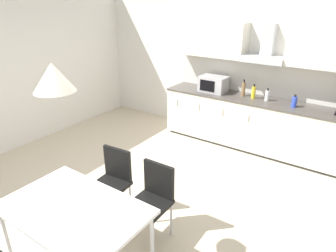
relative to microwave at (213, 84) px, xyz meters
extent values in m
cube|color=beige|center=(0.00, -2.56, -1.06)|extent=(7.94, 8.64, 0.02)
cube|color=silver|center=(0.00, 0.37, 0.37)|extent=(6.35, 0.10, 2.84)
cube|color=#333333|center=(0.83, 0.00, -1.02)|extent=(3.15, 0.58, 0.05)
cube|color=silver|center=(0.83, 0.00, -0.58)|extent=(3.28, 0.63, 0.83)
cube|color=#4C4742|center=(0.83, 0.00, -0.16)|extent=(3.30, 0.65, 0.03)
cube|color=silver|center=(-0.58, -0.33, -0.38)|extent=(0.01, 0.01, 0.14)
cube|color=silver|center=(-0.11, -0.33, -0.38)|extent=(0.01, 0.01, 0.14)
cube|color=silver|center=(0.36, -0.33, -0.38)|extent=(0.01, 0.01, 0.14)
cube|color=silver|center=(0.83, -0.33, -0.38)|extent=(0.01, 0.01, 0.14)
cube|color=silver|center=(0.83, 0.31, 0.14)|extent=(3.28, 0.02, 0.55)
cube|color=silver|center=(-0.17, 0.15, 0.77)|extent=(1.29, 0.34, 0.60)
cube|color=silver|center=(1.82, 0.15, 0.77)|extent=(1.29, 0.34, 0.60)
cube|color=#B7BABF|center=(0.83, 0.13, 0.52)|extent=(0.69, 0.40, 0.10)
cube|color=#B7BABF|center=(0.83, 0.24, 0.80)|extent=(0.20, 0.16, 0.55)
cube|color=#ADADB2|center=(0.00, 0.00, 0.00)|extent=(0.48, 0.34, 0.28)
cube|color=black|center=(-0.04, -0.17, 0.00)|extent=(0.29, 0.01, 0.20)
cylinder|color=yellow|center=(0.75, 0.02, -0.04)|extent=(0.07, 0.07, 0.21)
cylinder|color=black|center=(0.75, 0.02, 0.09)|extent=(0.03, 0.03, 0.05)
cylinder|color=blue|center=(1.44, -0.06, -0.06)|extent=(0.08, 0.08, 0.17)
cylinder|color=black|center=(1.44, -0.06, 0.05)|extent=(0.03, 0.03, 0.04)
cylinder|color=brown|center=(0.56, 0.05, -0.02)|extent=(0.07, 0.07, 0.24)
cylinder|color=black|center=(0.56, 0.05, 0.13)|extent=(0.03, 0.03, 0.05)
cylinder|color=white|center=(0.99, 0.02, -0.05)|extent=(0.07, 0.07, 0.18)
cylinder|color=black|center=(0.99, 0.02, 0.06)|extent=(0.03, 0.03, 0.04)
cube|color=white|center=(0.39, -3.54, -0.32)|extent=(1.34, 0.85, 0.04)
cylinder|color=silver|center=(-0.22, -3.91, -0.69)|extent=(0.04, 0.04, 0.71)
cylinder|color=silver|center=(-0.22, -3.18, -0.69)|extent=(0.04, 0.04, 0.71)
cylinder|color=silver|center=(1.00, -3.18, -0.69)|extent=(0.04, 0.04, 0.71)
cube|color=black|center=(0.09, -2.82, -0.60)|extent=(0.43, 0.43, 0.04)
cube|color=black|center=(0.07, -2.64, -0.38)|extent=(0.38, 0.07, 0.40)
cylinder|color=silver|center=(0.27, -2.97, -0.83)|extent=(0.02, 0.02, 0.43)
cylinder|color=silver|center=(-0.07, -3.00, -0.83)|extent=(0.02, 0.02, 0.43)
cylinder|color=silver|center=(0.24, -2.63, -0.83)|extent=(0.02, 0.02, 0.43)
cylinder|color=silver|center=(-0.10, -2.66, -0.83)|extent=(0.02, 0.02, 0.43)
cube|color=black|center=(0.69, -2.82, -0.60)|extent=(0.41, 0.41, 0.04)
cube|color=black|center=(0.69, -2.64, -0.38)|extent=(0.38, 0.05, 0.40)
cylinder|color=silver|center=(0.86, -2.98, -0.83)|extent=(0.02, 0.02, 0.43)
cylinder|color=silver|center=(0.52, -2.99, -0.83)|extent=(0.02, 0.02, 0.43)
cylinder|color=silver|center=(0.86, -2.64, -0.83)|extent=(0.02, 0.02, 0.43)
cylinder|color=silver|center=(0.52, -2.65, -0.83)|extent=(0.02, 0.02, 0.43)
cone|color=silver|center=(0.39, -3.54, 0.90)|extent=(0.32, 0.32, 0.22)
camera|label=1|loc=(2.34, -4.86, 1.44)|focal=32.00mm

